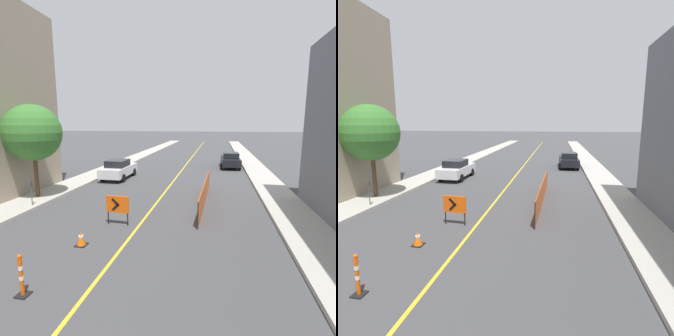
# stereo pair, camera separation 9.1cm
# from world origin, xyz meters

# --- Properties ---
(lane_stripe) EXTENTS (0.12, 71.60, 0.01)m
(lane_stripe) POSITION_xyz_m (0.00, 35.80, 0.00)
(lane_stripe) COLOR gold
(lane_stripe) RESTS_ON ground_plane
(sidewalk_left) EXTENTS (2.21, 71.60, 0.18)m
(sidewalk_left) POSITION_xyz_m (-7.15, 35.80, 0.09)
(sidewalk_left) COLOR #ADA89E
(sidewalk_left) RESTS_ON ground_plane
(sidewalk_right) EXTENTS (2.21, 71.60, 0.18)m
(sidewalk_right) POSITION_xyz_m (7.15, 35.80, 0.09)
(sidewalk_right) COLOR #ADA89E
(sidewalk_right) RESTS_ON ground_plane
(traffic_cone_third) EXTENTS (0.41, 0.41, 0.55)m
(traffic_cone_third) POSITION_xyz_m (-1.58, 14.66, 0.27)
(traffic_cone_third) COLOR black
(traffic_cone_third) RESTS_ON ground_plane
(delineator_post_rear) EXTENTS (0.34, 0.34, 1.18)m
(delineator_post_rear) POSITION_xyz_m (-1.63, 11.67, 0.51)
(delineator_post_rear) COLOR black
(delineator_post_rear) RESTS_ON ground_plane
(arrow_barricade_primary) EXTENTS (1.09, 0.12, 1.35)m
(arrow_barricade_primary) POSITION_xyz_m (-0.97, 16.84, 0.92)
(arrow_barricade_primary) COLOR #EF560C
(arrow_barricade_primary) RESTS_ON ground_plane
(safety_mesh_fence) EXTENTS (0.25, 7.96, 1.24)m
(safety_mesh_fence) POSITION_xyz_m (2.74, 20.93, 0.62)
(safety_mesh_fence) COLOR #EF560C
(safety_mesh_fence) RESTS_ON ground_plane
(parked_car_curb_near) EXTENTS (1.94, 4.32, 1.59)m
(parked_car_curb_near) POSITION_xyz_m (-4.66, 26.43, 0.80)
(parked_car_curb_near) COLOR silver
(parked_car_curb_near) RESTS_ON ground_plane
(parked_car_curb_mid) EXTENTS (1.95, 4.35, 1.59)m
(parked_car_curb_mid) POSITION_xyz_m (4.72, 33.68, 0.80)
(parked_car_curb_mid) COLOR black
(parked_car_curb_mid) RESTS_ON ground_plane
(parking_meter_near_curb) EXTENTS (0.12, 0.11, 1.36)m
(parking_meter_near_curb) POSITION_xyz_m (-6.39, 18.18, 1.14)
(parking_meter_near_curb) COLOR #4C4C51
(parking_meter_near_curb) RESTS_ON sidewalk_left
(street_tree_left_near) EXTENTS (3.28, 3.28, 5.48)m
(street_tree_left_near) POSITION_xyz_m (-7.26, 19.80, 4.01)
(street_tree_left_near) COLOR #4C3823
(street_tree_left_near) RESTS_ON sidewalk_left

